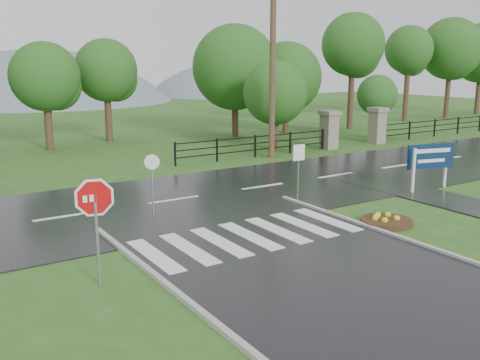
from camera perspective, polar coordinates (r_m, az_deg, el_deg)
ground at (r=12.17m, az=14.55°, el=-12.31°), size 120.00×120.00×0.00m
main_road at (r=19.87m, az=-7.05°, el=-2.23°), size 90.00×8.00×0.04m
walkway at (r=20.89m, az=22.42°, el=-2.38°), size 2.20×11.00×0.04m
crosswalk at (r=15.68m, az=1.01°, el=-5.95°), size 6.50×2.80×0.02m
pillar_west at (r=31.83m, az=9.49°, el=5.41°), size 1.00×1.00×2.24m
pillar_east at (r=34.64m, az=14.43°, el=5.75°), size 1.00×1.00×2.24m
fence_west at (r=28.65m, az=1.64°, el=3.88°), size 9.58×0.08×1.20m
fence_east at (r=43.16m, az=24.22°, el=5.72°), size 20.58×0.08×1.20m
hills at (r=76.13m, az=-22.73°, el=-4.15°), size 102.00×48.00×48.00m
treeline at (r=33.08m, az=-16.16°, el=3.29°), size 83.20×5.20×10.00m
stop_sign at (r=12.35m, az=-15.20°, el=-2.80°), size 1.16×0.28×2.67m
estate_billboard at (r=22.40m, az=19.69°, el=2.17°), size 2.08×0.61×1.87m
flower_bed at (r=17.55m, az=15.33°, el=-4.18°), size 1.60×1.60×0.32m
reg_sign_small at (r=19.34m, az=6.27°, el=1.97°), size 0.47×0.08×2.13m
reg_sign_round at (r=17.49m, az=-9.33°, el=0.23°), size 0.47×0.18×2.13m
utility_pole_east at (r=28.34m, az=3.49°, el=12.07°), size 1.67×0.46×9.48m
entrance_tree_left at (r=30.99m, az=3.78°, el=9.24°), size 3.68×3.68×5.13m
entrance_tree_right at (r=36.59m, az=14.43°, el=8.73°), size 2.63×2.63×4.20m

